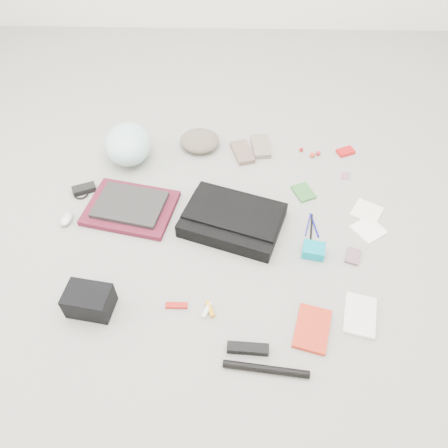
{
  "coord_description": "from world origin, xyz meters",
  "views": [
    {
      "loc": [
        0.03,
        -1.28,
        1.55
      ],
      "look_at": [
        0.0,
        0.0,
        0.05
      ],
      "focal_mm": 35.0,
      "sensor_mm": 36.0,
      "label": 1
    }
  ],
  "objects_px": {
    "laptop": "(130,205)",
    "book_red": "(312,329)",
    "accordion_wallet": "(313,250)",
    "bike_helmet": "(128,144)",
    "messenger_bag": "(233,220)",
    "camera_bag": "(89,301)"
  },
  "relations": [
    {
      "from": "laptop",
      "to": "accordion_wallet",
      "type": "bearing_deg",
      "value": -3.74
    },
    {
      "from": "accordion_wallet",
      "to": "messenger_bag",
      "type": "bearing_deg",
      "value": 167.68
    },
    {
      "from": "bike_helmet",
      "to": "accordion_wallet",
      "type": "distance_m",
      "value": 1.11
    },
    {
      "from": "camera_bag",
      "to": "accordion_wallet",
      "type": "bearing_deg",
      "value": 26.83
    },
    {
      "from": "book_red",
      "to": "laptop",
      "type": "bearing_deg",
      "value": 157.94
    },
    {
      "from": "camera_bag",
      "to": "book_red",
      "type": "distance_m",
      "value": 0.88
    },
    {
      "from": "laptop",
      "to": "bike_helmet",
      "type": "xyz_separation_m",
      "value": [
        -0.06,
        0.38,
        0.05
      ]
    },
    {
      "from": "bike_helmet",
      "to": "camera_bag",
      "type": "height_order",
      "value": "bike_helmet"
    },
    {
      "from": "accordion_wallet",
      "to": "laptop",
      "type": "bearing_deg",
      "value": 175.48
    },
    {
      "from": "messenger_bag",
      "to": "book_red",
      "type": "xyz_separation_m",
      "value": [
        0.31,
        -0.53,
        -0.03
      ]
    },
    {
      "from": "bike_helmet",
      "to": "accordion_wallet",
      "type": "xyz_separation_m",
      "value": [
        0.91,
        -0.63,
        -0.07
      ]
    },
    {
      "from": "messenger_bag",
      "to": "laptop",
      "type": "bearing_deg",
      "value": -171.03
    },
    {
      "from": "bike_helmet",
      "to": "camera_bag",
      "type": "relative_size",
      "value": 1.7
    },
    {
      "from": "messenger_bag",
      "to": "bike_helmet",
      "type": "xyz_separation_m",
      "value": [
        -0.55,
        0.47,
        0.05
      ]
    },
    {
      "from": "camera_bag",
      "to": "accordion_wallet",
      "type": "distance_m",
      "value": 0.96
    },
    {
      "from": "camera_bag",
      "to": "book_red",
      "type": "height_order",
      "value": "camera_bag"
    },
    {
      "from": "book_red",
      "to": "accordion_wallet",
      "type": "relative_size",
      "value": 1.98
    },
    {
      "from": "bike_helmet",
      "to": "accordion_wallet",
      "type": "bearing_deg",
      "value": -43.36
    },
    {
      "from": "messenger_bag",
      "to": "book_red",
      "type": "bearing_deg",
      "value": -40.41
    },
    {
      "from": "laptop",
      "to": "book_red",
      "type": "distance_m",
      "value": 1.01
    },
    {
      "from": "messenger_bag",
      "to": "book_red",
      "type": "distance_m",
      "value": 0.61
    },
    {
      "from": "laptop",
      "to": "bike_helmet",
      "type": "distance_m",
      "value": 0.39
    }
  ]
}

